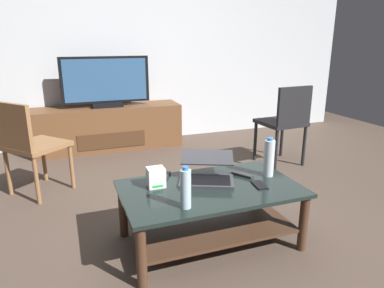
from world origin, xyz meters
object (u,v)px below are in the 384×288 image
(router_box, at_px, (156,177))
(water_bottle_far, at_px, (186,189))
(television, at_px, (106,83))
(soundbar_remote, at_px, (242,175))
(media_cabinet, at_px, (109,128))
(coffee_table, at_px, (210,204))
(cell_phone, at_px, (260,185))
(tv_remote, at_px, (165,177))
(laptop, at_px, (207,171))
(side_chair, at_px, (29,143))
(dining_chair, at_px, (286,120))
(water_bottle_near, at_px, (269,158))

(router_box, height_order, water_bottle_far, water_bottle_far)
(television, xyz_separation_m, soundbar_remote, (0.63, -2.35, -0.41))
(television, bearing_deg, media_cabinet, 90.00)
(coffee_table, distance_m, router_box, 0.41)
(coffee_table, bearing_deg, water_bottle_far, -138.70)
(cell_phone, bearing_deg, tv_remote, 154.81)
(media_cabinet, relative_size, laptop, 3.72)
(laptop, bearing_deg, side_chair, 136.53)
(tv_remote, bearing_deg, router_box, -95.11)
(router_box, bearing_deg, water_bottle_far, -76.67)
(dining_chair, distance_m, water_bottle_far, 2.13)
(television, distance_m, laptop, 2.37)
(coffee_table, bearing_deg, water_bottle_near, 5.12)
(soundbar_remote, bearing_deg, dining_chair, 12.27)
(laptop, relative_size, cell_phone, 3.47)
(water_bottle_near, height_order, tv_remote, water_bottle_near)
(side_chair, relative_size, router_box, 6.48)
(coffee_table, height_order, water_bottle_far, water_bottle_far)
(laptop, xyz_separation_m, tv_remote, (-0.27, 0.12, -0.05))
(tv_remote, bearing_deg, soundbar_remote, 15.41)
(tv_remote, bearing_deg, television, 125.12)
(router_box, bearing_deg, tv_remote, 52.48)
(side_chair, distance_m, cell_phone, 2.01)
(coffee_table, distance_m, dining_chair, 1.81)
(television, relative_size, tv_remote, 6.63)
(television, height_order, water_bottle_far, television)
(dining_chair, bearing_deg, side_chair, 177.39)
(water_bottle_far, relative_size, cell_phone, 1.80)
(water_bottle_near, xyz_separation_m, cell_phone, (-0.15, -0.14, -0.13))
(television, xyz_separation_m, water_bottle_far, (0.09, -2.67, -0.31))
(laptop, height_order, water_bottle_far, water_bottle_far)
(television, height_order, soundbar_remote, television)
(television, relative_size, laptop, 2.18)
(soundbar_remote, bearing_deg, water_bottle_near, -48.98)
(cell_phone, bearing_deg, laptop, 148.80)
(laptop, xyz_separation_m, cell_phone, (0.29, -0.23, -0.06))
(media_cabinet, distance_m, cell_phone, 2.65)
(tv_remote, bearing_deg, cell_phone, -0.17)
(router_box, bearing_deg, laptop, 0.05)
(side_chair, xyz_separation_m, cell_phone, (1.48, -1.36, -0.07))
(laptop, relative_size, water_bottle_near, 1.73)
(television, xyz_separation_m, water_bottle_near, (0.81, -2.40, -0.29))
(dining_chair, relative_size, cell_phone, 6.33)
(media_cabinet, height_order, tv_remote, media_cabinet)
(dining_chair, relative_size, laptop, 1.82)
(television, relative_size, side_chair, 1.24)
(media_cabinet, xyz_separation_m, water_bottle_near, (0.81, -2.43, 0.27))
(side_chair, bearing_deg, cell_phone, -42.59)
(router_box, bearing_deg, coffee_table, -21.58)
(media_cabinet, bearing_deg, water_bottle_far, -88.06)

